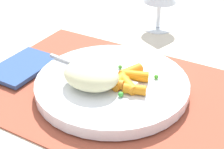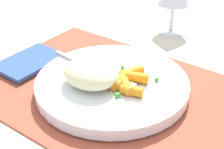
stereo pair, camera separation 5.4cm
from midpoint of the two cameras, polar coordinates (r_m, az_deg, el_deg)
The scene contains 8 objects.
ground_plane at distance 0.59m, azimuth -2.64°, elevation -3.07°, with size 2.40×2.40×0.00m, color beige.
placemat at distance 0.58m, azimuth -2.64°, elevation -2.83°, with size 0.48×0.34×0.01m, color #9E4733.
plate at distance 0.58m, azimuth -2.67°, elevation -1.77°, with size 0.26×0.26×0.02m, color white.
rice_mound at distance 0.55m, azimuth -6.42°, elevation -0.16°, with size 0.10×0.08×0.04m, color beige.
carrot_portion at distance 0.55m, azimuth -0.28°, elevation -1.08°, with size 0.08×0.09×0.02m.
pea_scatter at distance 0.56m, azimuth 0.36°, elevation -0.95°, with size 0.08×0.09×0.01m.
fork at distance 0.59m, azimuth -4.90°, elevation 0.17°, with size 0.19×0.03×0.01m.
napkin at distance 0.67m, azimuth -17.26°, elevation 1.27°, with size 0.09×0.13×0.01m, color #33518C.
Camera 1 is at (0.24, -0.42, 0.33)m, focal length 53.51 mm.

